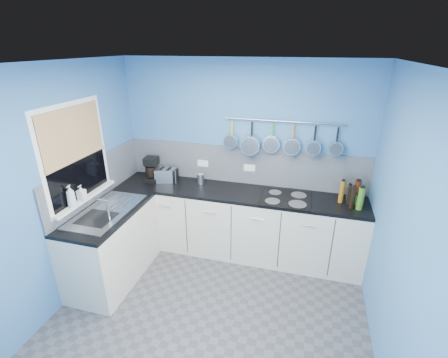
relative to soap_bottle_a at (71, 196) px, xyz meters
The scene contains 42 objects.
floor 1.93m from the soap_bottle_a, ahead, with size 3.20×3.00×0.02m, color #47474C.
ceiling 2.04m from the soap_bottle_a, ahead, with size 3.20×3.00×0.02m, color white.
wall_back 2.10m from the soap_bottle_a, 43.30° to the left, with size 3.20×0.02×2.50m, color teal.
wall_front 2.20m from the soap_bottle_a, 45.89° to the right, with size 3.20×0.02×2.50m, color teal.
wall_left 0.13m from the soap_bottle_a, 139.61° to the right, with size 0.02×3.00×2.50m, color teal.
wall_right 3.14m from the soap_bottle_a, ahead, with size 0.02×3.00×2.50m, color teal.
backsplash_back 2.09m from the soap_bottle_a, 42.86° to the left, with size 3.20×0.02×0.50m, color #9096A3.
backsplash_left 0.54m from the soap_bottle_a, 96.22° to the left, with size 0.02×1.80×0.50m, color #9096A3.
cabinet_run_back 2.04m from the soap_bottle_a, 36.50° to the left, with size 3.20×0.60×0.86m, color beige.
worktop_back 1.93m from the soap_bottle_a, 36.50° to the left, with size 3.20×0.60×0.04m, color black.
cabinet_run_left 0.81m from the soap_bottle_a, 45.24° to the left, with size 0.60×1.20×0.86m, color beige.
worktop_left 0.44m from the soap_bottle_a, 45.24° to the left, with size 0.60×1.20×0.04m, color black.
window_frame 0.45m from the soap_bottle_a, 100.98° to the left, with size 0.01×1.00×1.10m, color white.
window_glass 0.45m from the soap_bottle_a, 99.78° to the left, with size 0.01×0.90×1.00m, color black.
bamboo_blind 0.65m from the soap_bottle_a, 97.86° to the left, with size 0.01×0.90×0.55m, color tan.
window_sill 0.27m from the soap_bottle_a, 94.93° to the left, with size 0.10×0.98×0.03m, color white.
sink_unit 0.42m from the soap_bottle_a, 45.24° to the left, with size 0.50×0.95×0.01m, color silver.
mixer_tap 0.42m from the soap_bottle_a, ahead, with size 0.12×0.08×0.26m, color silver, non-canonical shape.
socket_left 1.72m from the soap_bottle_a, 55.14° to the left, with size 0.15×0.01×0.09m, color white.
socket_right 2.15m from the soap_bottle_a, 40.80° to the left, with size 0.15×0.01×0.09m, color white.
pot_rail 2.53m from the soap_bottle_a, 34.25° to the left, with size 0.02×0.02×1.45m, color silver.
soap_bottle_a is the anchor object (origin of this frame).
soap_bottle_b 0.16m from the soap_bottle_a, 90.00° to the left, with size 0.08×0.08×0.17m, color white.
paper_towel 1.26m from the soap_bottle_a, 76.21° to the left, with size 0.12×0.12×0.26m, color white.
coffee_maker 1.21m from the soap_bottle_a, 74.59° to the left, with size 0.19×0.21×0.33m, color black, non-canonical shape.
toaster 1.31m from the soap_bottle_a, 66.39° to the left, with size 0.28×0.16×0.18m, color silver.
canister 1.61m from the soap_bottle_a, 51.29° to the left, with size 0.09×0.09×0.14m, color silver.
hob 2.42m from the soap_bottle_a, 26.62° to the left, with size 0.61×0.53×0.01m, color black.
pan_0 2.00m from the soap_bottle_a, 44.52° to the left, with size 0.18×0.11×0.37m, color silver, non-canonical shape.
pan_1 2.18m from the soap_bottle_a, 39.76° to the left, with size 0.24×0.12×0.43m, color silver, non-canonical shape.
pan_2 2.38m from the soap_bottle_a, 35.79° to the left, with size 0.21×0.06×0.40m, color silver, non-canonical shape.
pan_3 2.59m from the soap_bottle_a, 32.46° to the left, with size 0.21×0.09×0.40m, color silver, non-canonical shape.
pan_4 2.81m from the soap_bottle_a, 29.64° to the left, with size 0.17×0.12×0.36m, color silver, non-canonical shape.
pan_5 3.03m from the soap_bottle_a, 27.24° to the left, with size 0.17×0.10×0.36m, color silver, non-canonical shape.
condiment_0 3.23m from the soap_bottle_a, 23.11° to the left, with size 0.07×0.07×0.25m, color #4C190C.
condiment_1 3.14m from the soap_bottle_a, 23.37° to the left, with size 0.05×0.05×0.20m, color brown.
condiment_2 3.07m from the soap_bottle_a, 24.43° to the left, with size 0.06×0.06×0.23m, color olive.
condiment_3 3.20m from the soap_bottle_a, 21.24° to the left, with size 0.06×0.06×0.11m, color #265919.
condiment_4 3.10m from the soap_bottle_a, 21.59° to the left, with size 0.05×0.05×0.21m, color black.
condiment_5 3.02m from the soap_bottle_a, 22.69° to the left, with size 0.06×0.06×0.27m, color #8C5914.
condiment_6 3.16m from the soap_bottle_a, 19.18° to the left, with size 0.07×0.07×0.27m, color #3F721E.
condiment_7 3.08m from the soap_bottle_a, 19.69° to the left, with size 0.06×0.06×0.26m, color black.
Camera 1 is at (0.82, -2.40, 2.64)m, focal length 25.56 mm.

